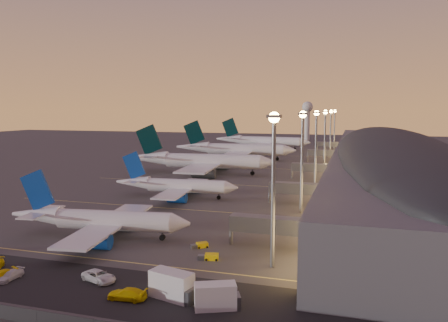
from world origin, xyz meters
TOP-DOWN VIEW (x-y plane):
  - ground at (0.00, 0.00)m, footprint 700.00×700.00m
  - airliner_narrow_south at (-1.34, -33.35)m, footprint 38.93×35.04m
  - airliner_narrow_north at (-2.25, 9.01)m, footprint 38.23×34.21m
  - airliner_wide_near at (-11.80, 56.68)m, footprint 62.80×57.41m
  - airliner_wide_mid at (-11.27, 109.38)m, footprint 63.88×58.34m
  - airliner_wide_far at (-9.86, 170.37)m, footprint 64.01×58.60m
  - terminal_building at (61.84, 72.47)m, footprint 56.35×255.00m
  - light_masts at (36.00, 65.00)m, footprint 2.20×217.20m
  - radar_tower at (10.00, 260.00)m, footprint 9.00×9.00m
  - service_lane at (0.00, -56.00)m, footprint 260.00×16.00m
  - lane_markings at (0.00, 40.00)m, footprint 90.00×180.36m
  - baggage_tug_a at (24.72, -39.69)m, footprint 3.82×2.17m
  - baggage_tug_b at (20.92, -33.87)m, footprint 3.37×2.95m
  - catering_truck_a at (25.07, -56.15)m, footprint 7.27×4.24m
  - catering_truck_b at (31.87, -57.26)m, footprint 6.49×4.52m
  - service_van_c at (-2.04, -57.18)m, footprint 2.08×4.74m
  - service_van_d at (-3.26, -57.86)m, footprint 3.71×5.46m
  - service_van_e at (11.61, -53.79)m, footprint 6.43×4.45m
  - service_van_f at (18.97, -58.31)m, footprint 5.71×2.57m

SIDE VIEW (x-z plane):
  - ground at x=0.00m, z-range 0.00..0.00m
  - service_lane at x=0.00m, z-range 0.00..0.01m
  - lane_markings at x=0.00m, z-range 0.01..0.01m
  - baggage_tug_b at x=20.92m, z-range -0.04..0.93m
  - baggage_tug_a at x=24.72m, z-range -0.05..1.03m
  - service_van_c at x=-2.04m, z-range 0.00..1.35m
  - service_van_d at x=-3.26m, z-range 0.00..1.47m
  - service_van_f at x=18.97m, z-range 0.00..1.62m
  - service_van_e at x=11.61m, z-range 0.00..1.63m
  - catering_truck_b at x=31.87m, z-range -0.11..3.30m
  - catering_truck_a at x=25.07m, z-range -0.12..3.72m
  - airliner_narrow_north at x=-2.25m, z-range -3.30..10.36m
  - airliner_narrow_south at x=-1.34m, z-range -3.36..10.54m
  - airliner_wide_near at x=-11.80m, z-range -4.87..15.21m
  - airliner_wide_mid at x=-11.27m, z-range -4.96..15.48m
  - airliner_wide_far at x=-9.86m, z-range -4.97..15.51m
  - terminal_building at x=61.84m, z-range 0.05..17.51m
  - light_masts at x=36.00m, z-range 4.60..30.50m
  - radar_tower at x=10.00m, z-range 5.62..38.12m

